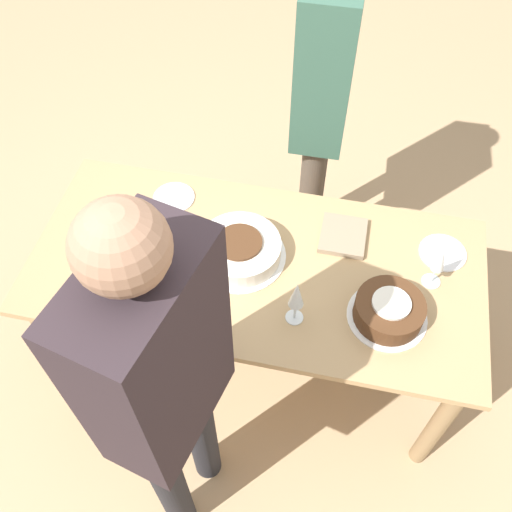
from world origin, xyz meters
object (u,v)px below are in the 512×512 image
Objects in this scene: cake_center_white at (240,249)px; person_watching at (324,89)px; person_cutting at (163,382)px; cake_front_chocolate at (389,310)px; wine_glass_near at (440,261)px; wine_glass_far at (297,296)px.

person_watching is (0.20, 0.73, 0.22)m from cake_center_white.
cake_center_white is at bearing -15.70° from person_watching.
cake_front_chocolate is at bearing -35.99° from person_cutting.
cake_front_chocolate is at bearing -15.16° from cake_center_white.
cake_front_chocolate is (0.57, -0.16, 0.00)m from cake_center_white.
person_watching is (0.24, 1.42, -0.06)m from person_cutting.
cake_center_white is 1.24× the size of cake_front_chocolate.
wine_glass_near is 0.93× the size of wine_glass_far.
wine_glass_far reaches higher than wine_glass_near.
wine_glass_far is at bearing -19.55° from person_cutting.
person_watching is at bearing 112.98° from cake_front_chocolate.
cake_center_white is 0.35m from wine_glass_far.
person_watching is at bearing 93.30° from wine_glass_far.
cake_center_white is 1.78× the size of wine_glass_near.
cake_center_white is at bearing 164.84° from cake_front_chocolate.
wine_glass_near is (0.15, 0.19, 0.09)m from cake_front_chocolate.
wine_glass_far is at bearing -167.31° from cake_front_chocolate.
person_cutting is at bearing -136.75° from wine_glass_near.
wine_glass_near is 0.12× the size of person_watching.
wine_glass_near is at bearing 51.45° from cake_front_chocolate.
wine_glass_near is 0.54m from wine_glass_far.
person_cutting reaches higher than person_watching.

